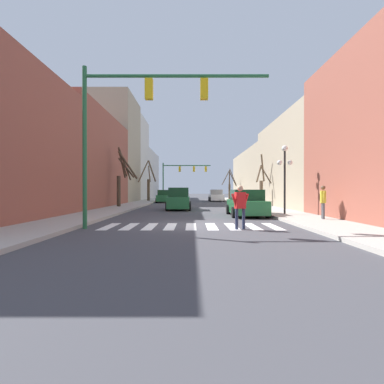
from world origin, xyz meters
TOP-DOWN VIEW (x-y plane):
  - ground_plane at (0.00, 0.00)m, footprint 240.00×240.00m
  - sidewalk_left at (-6.04, 0.00)m, footprint 2.79×90.00m
  - sidewalk_right at (6.04, 0.00)m, footprint 2.79×90.00m
  - building_row_left at (-10.44, 25.22)m, footprint 6.00×59.71m
  - building_row_right at (10.44, 15.94)m, footprint 6.00×45.88m
  - crosswalk_stripes at (-0.00, -0.54)m, footprint 7.65×2.60m
  - traffic_signal_near at (-2.20, -1.31)m, footprint 7.70×0.28m
  - traffic_signal_far at (-1.59, 32.30)m, footprint 7.39×0.28m
  - street_lamp_right_corner at (5.74, 4.65)m, footprint 0.95×0.36m
  - car_driving_away_lane at (-3.54, 25.29)m, footprint 1.98×4.56m
  - car_parked_right_far at (3.44, 4.90)m, footprint 2.18×4.44m
  - car_parked_left_near at (-1.03, 10.75)m, footprint 1.96×4.35m
  - car_parked_right_mid at (3.51, 29.25)m, footprint 2.05×4.83m
  - pedestrian_near_right_corner at (6.66, 1.37)m, footprint 0.31×0.72m
  - pedestrian_on_left_sidewalk at (2.01, -1.51)m, footprint 0.77×0.33m
  - street_tree_left_mid at (5.90, 32.63)m, footprint 2.25×2.40m
  - street_tree_right_near at (6.56, 14.25)m, footprint 1.45×1.67m
  - street_tree_left_far at (-6.29, 13.28)m, footprint 1.90×1.72m
  - street_tree_right_mid at (-5.97, 27.56)m, footprint 2.15×2.66m

SIDE VIEW (x-z plane):
  - ground_plane at x=0.00m, z-range 0.00..0.00m
  - crosswalk_stripes at x=0.00m, z-range 0.00..0.01m
  - sidewalk_left at x=-6.04m, z-range 0.00..0.15m
  - sidewalk_right at x=6.04m, z-range 0.00..0.15m
  - car_driving_away_lane at x=-3.54m, z-range -0.05..1.58m
  - car_parked_right_far at x=3.44m, z-range -0.05..1.58m
  - car_parked_right_mid at x=3.51m, z-range -0.06..1.63m
  - car_parked_left_near at x=-1.03m, z-range -0.07..1.73m
  - pedestrian_on_left_sidewalk at x=2.01m, z-range 0.16..1.96m
  - pedestrian_near_right_corner at x=6.66m, z-range 0.30..2.00m
  - street_tree_right_near at x=6.56m, z-range -0.36..4.49m
  - street_tree_left_mid at x=5.90m, z-range -0.11..4.69m
  - street_tree_right_mid at x=-5.97m, z-range -0.20..5.39m
  - street_tree_left_far at x=-6.29m, z-range 0.08..5.42m
  - street_lamp_right_corner at x=5.74m, z-range 1.03..5.22m
  - building_row_right at x=10.44m, z-range -0.43..8.24m
  - traffic_signal_far at x=-1.59m, z-range 1.43..7.23m
  - traffic_signal_near at x=-2.20m, z-range 1.56..8.28m
  - building_row_left at x=-10.44m, z-range -1.62..12.04m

